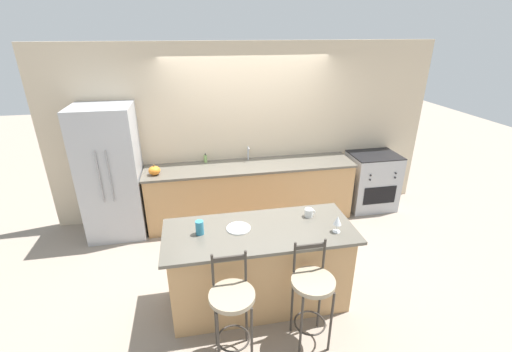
# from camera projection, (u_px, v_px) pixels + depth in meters

# --- Properties ---
(ground_plane) EXTENTS (18.00, 18.00, 0.00)m
(ground_plane) POSITION_uv_depth(u_px,v_px,m) (255.00, 230.00, 5.28)
(ground_plane) COLOR gray
(wall_back) EXTENTS (6.00, 0.07, 2.70)m
(wall_back) POSITION_uv_depth(u_px,v_px,m) (247.00, 132.00, 5.39)
(wall_back) COLOR beige
(wall_back) RESTS_ON ground_plane
(back_counter) EXTENTS (3.21, 0.70, 0.93)m
(back_counter) POSITION_uv_depth(u_px,v_px,m) (251.00, 192.00, 5.44)
(back_counter) COLOR tan
(back_counter) RESTS_ON ground_plane
(sink_faucet) EXTENTS (0.02, 0.13, 0.22)m
(sink_faucet) POSITION_uv_depth(u_px,v_px,m) (248.00, 152.00, 5.39)
(sink_faucet) COLOR #ADAFB5
(sink_faucet) RESTS_ON back_counter
(kitchen_island) EXTENTS (1.98, 0.83, 0.94)m
(kitchen_island) POSITION_uv_depth(u_px,v_px,m) (259.00, 267.00, 3.72)
(kitchen_island) COLOR tan
(kitchen_island) RESTS_ON ground_plane
(refrigerator) EXTENTS (0.80, 0.73, 1.93)m
(refrigerator) POSITION_uv_depth(u_px,v_px,m) (111.00, 173.00, 4.86)
(refrigerator) COLOR #ADAFB5
(refrigerator) RESTS_ON ground_plane
(oven_range) EXTENTS (0.78, 0.65, 0.96)m
(oven_range) POSITION_uv_depth(u_px,v_px,m) (371.00, 181.00, 5.80)
(oven_range) COLOR #ADAFB5
(oven_range) RESTS_ON ground_plane
(bar_stool_near) EXTENTS (0.41, 0.41, 1.07)m
(bar_stool_near) POSITION_uv_depth(u_px,v_px,m) (232.00, 306.00, 3.02)
(bar_stool_near) COLOR #332D28
(bar_stool_near) RESTS_ON ground_plane
(bar_stool_far) EXTENTS (0.41, 0.41, 1.07)m
(bar_stool_far) POSITION_uv_depth(u_px,v_px,m) (312.00, 291.00, 3.18)
(bar_stool_far) COLOR #332D28
(bar_stool_far) RESTS_ON ground_plane
(dinner_plate) EXTENTS (0.25, 0.25, 0.02)m
(dinner_plate) POSITION_uv_depth(u_px,v_px,m) (238.00, 228.00, 3.55)
(dinner_plate) COLOR white
(dinner_plate) RESTS_ON kitchen_island
(wine_glass) EXTENTS (0.08, 0.08, 0.18)m
(wine_glass) POSITION_uv_depth(u_px,v_px,m) (338.00, 221.00, 3.46)
(wine_glass) COLOR white
(wine_glass) RESTS_ON kitchen_island
(coffee_mug) EXTENTS (0.12, 0.09, 0.09)m
(coffee_mug) POSITION_uv_depth(u_px,v_px,m) (309.00, 213.00, 3.77)
(coffee_mug) COLOR white
(coffee_mug) RESTS_ON kitchen_island
(tumbler_cup) EXTENTS (0.08, 0.08, 0.15)m
(tumbler_cup) POSITION_uv_depth(u_px,v_px,m) (200.00, 228.00, 3.44)
(tumbler_cup) COLOR teal
(tumbler_cup) RESTS_ON kitchen_island
(pumpkin_decoration) EXTENTS (0.17, 0.17, 0.15)m
(pumpkin_decoration) POSITION_uv_depth(u_px,v_px,m) (154.00, 171.00, 4.87)
(pumpkin_decoration) COLOR orange
(pumpkin_decoration) RESTS_ON back_counter
(soap_bottle) EXTENTS (0.05, 0.05, 0.14)m
(soap_bottle) POSITION_uv_depth(u_px,v_px,m) (205.00, 159.00, 5.33)
(soap_bottle) COLOR #89B260
(soap_bottle) RESTS_ON back_counter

